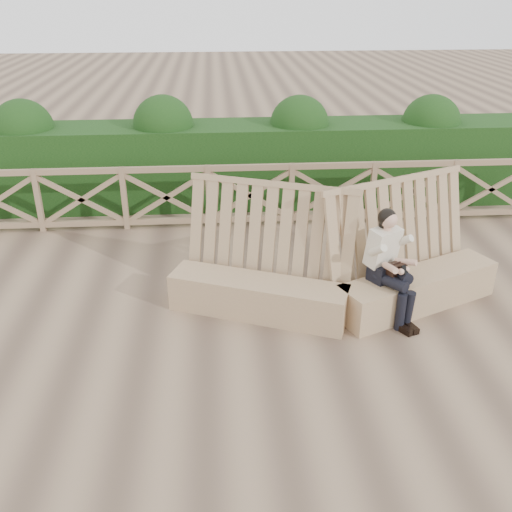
{
  "coord_description": "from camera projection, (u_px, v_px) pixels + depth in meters",
  "views": [
    {
      "loc": [
        -0.58,
        -5.77,
        3.92
      ],
      "look_at": [
        -0.12,
        0.4,
        0.9
      ],
      "focal_mm": 40.0,
      "sensor_mm": 36.0,
      "label": 1
    }
  ],
  "objects": [
    {
      "name": "hedge",
      "position": [
        246.0,
        164.0,
        10.81
      ],
      "size": [
        12.0,
        1.2,
        1.5
      ],
      "primitive_type": "cube",
      "color": "black",
      "rests_on": "ground"
    },
    {
      "name": "woman",
      "position": [
        389.0,
        261.0,
        7.03
      ],
      "size": [
        0.64,
        0.87,
        1.43
      ],
      "rotation": [
        0.0,
        0.0,
        0.55
      ],
      "color": "black",
      "rests_on": "ground"
    },
    {
      "name": "bench",
      "position": [
        338.0,
        279.0,
        7.38
      ],
      "size": [
        4.39,
        1.61,
        1.62
      ],
      "rotation": [
        0.0,
        0.0,
        0.02
      ],
      "color": "#9B7958",
      "rests_on": "ground"
    },
    {
      "name": "ground",
      "position": [
        268.0,
        336.0,
        6.93
      ],
      "size": [
        60.0,
        60.0,
        0.0
      ],
      "primitive_type": "plane",
      "color": "brown",
      "rests_on": "ground"
    },
    {
      "name": "guardrail",
      "position": [
        250.0,
        195.0,
        9.82
      ],
      "size": [
        10.1,
        0.09,
        1.1
      ],
      "color": "#7D6249",
      "rests_on": "ground"
    }
  ]
}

